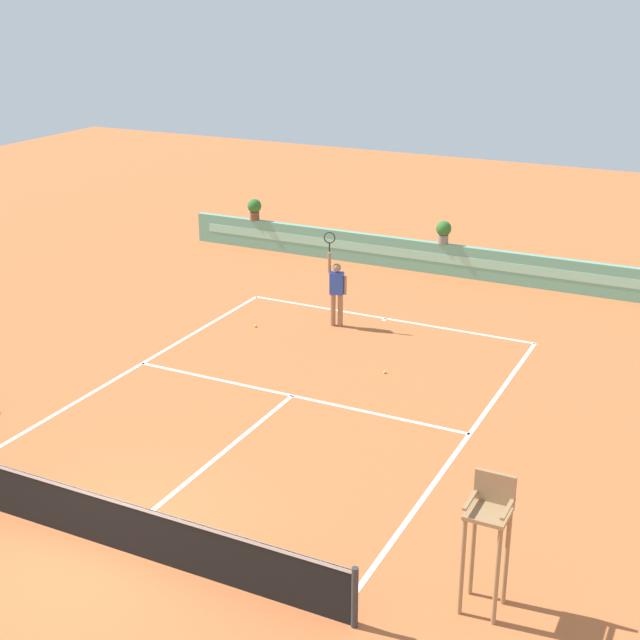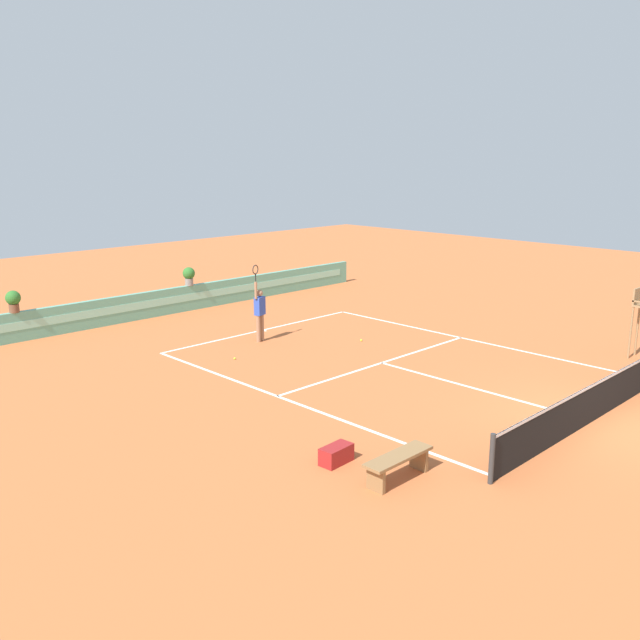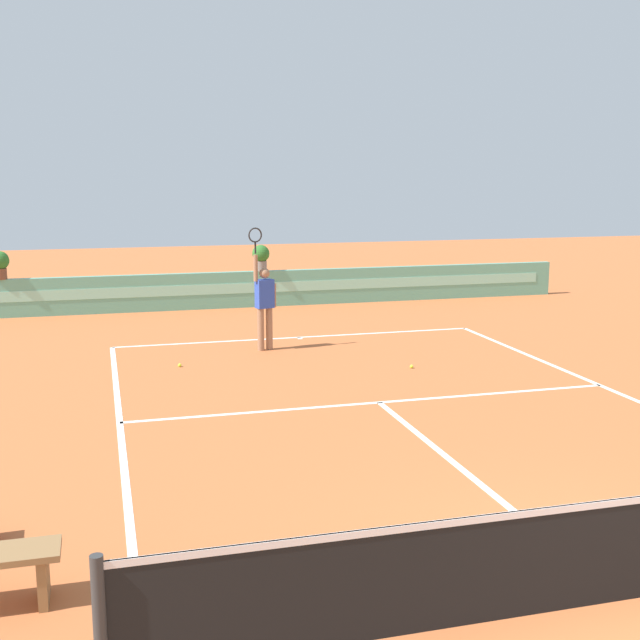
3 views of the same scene
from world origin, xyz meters
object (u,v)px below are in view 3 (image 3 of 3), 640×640
(potted_plant_far_left, at_px, (0,263))
(potted_plant_centre, at_px, (261,256))
(tennis_player, at_px, (264,301))
(tennis_ball_mid_court, at_px, (412,366))
(tennis_ball_near_baseline, at_px, (180,365))

(potted_plant_far_left, height_order, potted_plant_centre, same)
(potted_plant_centre, bearing_deg, tennis_player, -100.50)
(tennis_player, height_order, tennis_ball_mid_court, tennis_player)
(tennis_ball_mid_court, distance_m, potted_plant_far_left, 11.44)
(tennis_player, height_order, potted_plant_centre, tennis_player)
(tennis_ball_near_baseline, height_order, potted_plant_far_left, potted_plant_far_left)
(tennis_ball_mid_court, height_order, potted_plant_centre, potted_plant_centre)
(tennis_ball_near_baseline, height_order, tennis_ball_mid_court, same)
(tennis_player, bearing_deg, tennis_ball_mid_court, -44.58)
(tennis_ball_near_baseline, bearing_deg, tennis_player, 29.39)
(tennis_player, xyz_separation_m, tennis_ball_near_baseline, (-1.89, -1.07, -1.02))
(tennis_ball_near_baseline, xyz_separation_m, potted_plant_centre, (2.93, 6.65, 1.38))
(tennis_ball_near_baseline, height_order, potted_plant_centre, potted_plant_centre)
(tennis_ball_near_baseline, distance_m, potted_plant_centre, 7.39)
(potted_plant_far_left, bearing_deg, tennis_player, -44.14)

